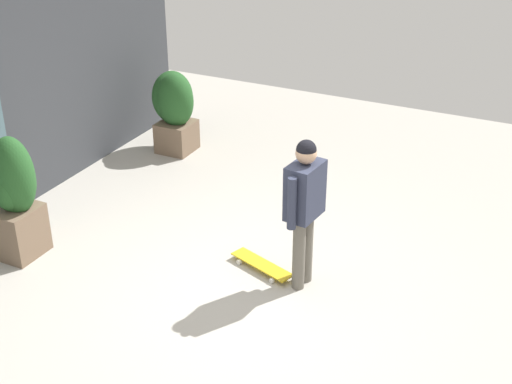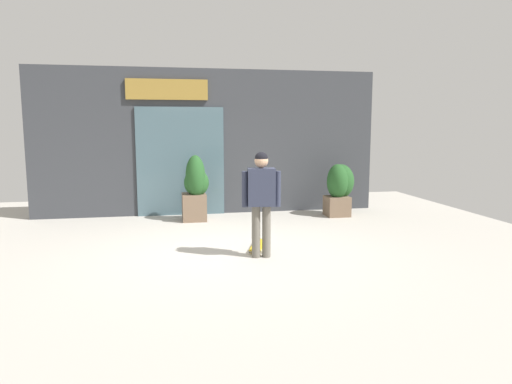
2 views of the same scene
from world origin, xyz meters
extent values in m
plane|color=#B2ADA3|center=(0.00, 0.00, 0.00)|extent=(12.00, 12.00, 0.00)
cube|color=#383A3F|center=(0.00, 3.50, 1.64)|extent=(7.79, 0.25, 3.27)
cube|color=#47606B|center=(-0.65, 3.35, 1.21)|extent=(1.94, 0.06, 2.42)
cube|color=olive|center=(-0.91, 3.33, 2.79)|extent=(1.77, 0.05, 0.45)
cylinder|color=#666056|center=(0.35, -0.40, 0.40)|extent=(0.13, 0.13, 0.80)
cylinder|color=#666056|center=(0.51, -0.42, 0.40)|extent=(0.13, 0.13, 0.80)
cube|color=#2D3347|center=(0.43, -0.41, 1.09)|extent=(0.44, 0.31, 0.57)
cylinder|color=#2D3347|center=(0.18, -0.38, 1.06)|extent=(0.09, 0.09, 0.54)
cylinder|color=#2D3347|center=(0.68, -0.44, 1.06)|extent=(0.09, 0.09, 0.54)
sphere|color=tan|center=(0.43, -0.41, 1.48)|extent=(0.21, 0.21, 0.21)
sphere|color=black|center=(0.43, -0.41, 1.52)|extent=(0.20, 0.20, 0.20)
cube|color=gold|center=(0.47, 0.07, 0.07)|extent=(0.43, 0.79, 0.02)
cylinder|color=silver|center=(0.46, 0.34, 0.03)|extent=(0.05, 0.06, 0.05)
cylinder|color=silver|center=(0.65, 0.27, 0.03)|extent=(0.05, 0.06, 0.05)
cylinder|color=silver|center=(0.30, -0.13, 0.03)|extent=(0.05, 0.06, 0.05)
cylinder|color=silver|center=(0.49, -0.19, 0.03)|extent=(0.05, 0.06, 0.05)
cube|color=brown|center=(-0.41, 2.67, 0.29)|extent=(0.50, 0.57, 0.57)
ellipsoid|color=#235123|center=(-0.37, 2.59, 0.95)|extent=(0.41, 0.49, 0.90)
ellipsoid|color=#235123|center=(-0.35, 2.61, 0.82)|extent=(0.52, 0.37, 0.58)
cube|color=brown|center=(2.77, 2.56, 0.22)|extent=(0.50, 0.48, 0.44)
ellipsoid|color=#235123|center=(2.89, 2.67, 0.77)|extent=(0.59, 0.59, 0.77)
ellipsoid|color=#235123|center=(2.77, 2.55, 0.77)|extent=(0.46, 0.56, 0.78)
camera|label=1|loc=(-5.28, -2.68, 4.24)|focal=49.75mm
camera|label=2|loc=(-0.98, -7.30, 2.00)|focal=32.99mm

